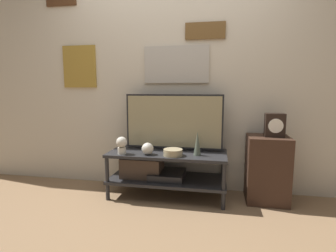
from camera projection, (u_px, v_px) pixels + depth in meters
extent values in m
plane|color=#846647|center=(162.00, 207.00, 2.55)|extent=(12.00, 12.00, 0.00)
cube|color=beige|center=(173.00, 70.00, 2.94)|extent=(6.40, 0.06, 2.70)
cube|color=#B2ADA3|center=(176.00, 65.00, 2.89)|extent=(0.72, 0.02, 0.40)
cube|color=#B2BCC6|center=(176.00, 64.00, 2.88)|extent=(0.68, 0.01, 0.37)
cube|color=brown|center=(205.00, 31.00, 2.78)|extent=(0.43, 0.02, 0.17)
cube|color=slate|center=(205.00, 30.00, 2.77)|extent=(0.39, 0.01, 0.14)
cube|color=olive|center=(80.00, 67.00, 3.11)|extent=(0.41, 0.02, 0.49)
cube|color=beige|center=(79.00, 67.00, 3.10)|extent=(0.38, 0.01, 0.45)
cube|color=#232326|center=(167.00, 153.00, 2.77)|extent=(1.23, 0.51, 0.03)
cube|color=#232326|center=(167.00, 179.00, 2.81)|extent=(1.23, 0.51, 0.03)
cylinder|color=#232326|center=(107.00, 177.00, 2.69)|extent=(0.04, 0.04, 0.48)
cylinder|color=#232326|center=(224.00, 185.00, 2.47)|extent=(0.04, 0.04, 0.48)
cylinder|color=#232326|center=(123.00, 165.00, 3.13)|extent=(0.04, 0.04, 0.48)
cylinder|color=#232326|center=(223.00, 171.00, 2.91)|extent=(0.04, 0.04, 0.48)
cube|color=black|center=(167.00, 175.00, 2.80)|extent=(0.36, 0.36, 0.07)
cube|color=#47382D|center=(142.00, 167.00, 2.84)|extent=(0.43, 0.28, 0.21)
cylinder|color=black|center=(148.00, 148.00, 2.92)|extent=(0.05, 0.05, 0.02)
cylinder|color=black|center=(200.00, 150.00, 2.81)|extent=(0.05, 0.05, 0.02)
cube|color=black|center=(174.00, 121.00, 2.83)|extent=(1.05, 0.04, 0.59)
cube|color=#998C66|center=(174.00, 122.00, 2.81)|extent=(1.02, 0.01, 0.55)
cylinder|color=tan|center=(173.00, 152.00, 2.61)|extent=(0.19, 0.19, 0.07)
sphere|color=beige|center=(148.00, 149.00, 2.65)|extent=(0.12, 0.12, 0.12)
cone|color=#4C5647|center=(197.00, 144.00, 2.61)|extent=(0.08, 0.08, 0.24)
cylinder|color=beige|center=(122.00, 151.00, 2.68)|extent=(0.08, 0.08, 0.07)
sphere|color=beige|center=(122.00, 142.00, 2.67)|extent=(0.11, 0.11, 0.11)
cube|color=#382319|center=(267.00, 169.00, 2.66)|extent=(0.41, 0.38, 0.67)
cube|color=black|center=(275.00, 125.00, 2.57)|extent=(0.19, 0.10, 0.23)
cylinder|color=white|center=(276.00, 126.00, 2.52)|extent=(0.14, 0.01, 0.14)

